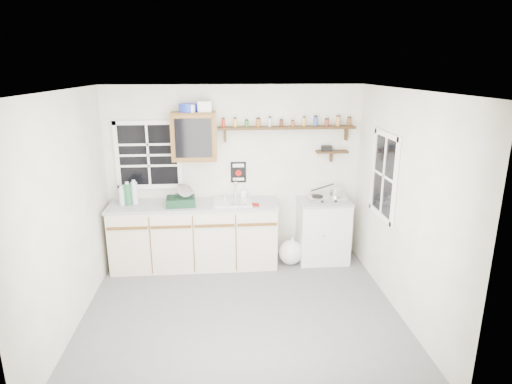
{
  "coord_description": "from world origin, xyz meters",
  "views": [
    {
      "loc": [
        -0.19,
        -4.35,
        2.71
      ],
      "look_at": [
        0.22,
        0.55,
        1.28
      ],
      "focal_mm": 30.0,
      "sensor_mm": 36.0,
      "label": 1
    }
  ],
  "objects_px": {
    "hotplate": "(327,198)",
    "dish_rack": "(182,199)",
    "right_cabinet": "(323,230)",
    "upper_cabinet": "(194,136)",
    "spice_shelf": "(288,127)",
    "main_cabinet": "(195,234)"
  },
  "relations": [
    {
      "from": "hotplate",
      "to": "dish_rack",
      "type": "bearing_deg",
      "value": -177.39
    },
    {
      "from": "right_cabinet",
      "to": "dish_rack",
      "type": "height_order",
      "value": "dish_rack"
    },
    {
      "from": "upper_cabinet",
      "to": "hotplate",
      "type": "distance_m",
      "value": 2.03
    },
    {
      "from": "dish_rack",
      "to": "hotplate",
      "type": "bearing_deg",
      "value": -1.68
    },
    {
      "from": "upper_cabinet",
      "to": "hotplate",
      "type": "bearing_deg",
      "value": -4.33
    },
    {
      "from": "hotplate",
      "to": "upper_cabinet",
      "type": "bearing_deg",
      "value": 176.09
    },
    {
      "from": "dish_rack",
      "to": "upper_cabinet",
      "type": "bearing_deg",
      "value": 45.66
    },
    {
      "from": "right_cabinet",
      "to": "hotplate",
      "type": "xyz_separation_m",
      "value": [
        0.03,
        -0.02,
        0.49
      ]
    },
    {
      "from": "upper_cabinet",
      "to": "spice_shelf",
      "type": "bearing_deg",
      "value": 3.05
    },
    {
      "from": "hotplate",
      "to": "right_cabinet",
      "type": "bearing_deg",
      "value": 146.18
    },
    {
      "from": "dish_rack",
      "to": "hotplate",
      "type": "xyz_separation_m",
      "value": [
        2.01,
        0.08,
        -0.07
      ]
    },
    {
      "from": "spice_shelf",
      "to": "main_cabinet",
      "type": "bearing_deg",
      "value": -170.91
    },
    {
      "from": "hotplate",
      "to": "spice_shelf",
      "type": "bearing_deg",
      "value": 159.14
    },
    {
      "from": "right_cabinet",
      "to": "spice_shelf",
      "type": "relative_size",
      "value": 0.48
    },
    {
      "from": "right_cabinet",
      "to": "upper_cabinet",
      "type": "distance_m",
      "value": 2.26
    },
    {
      "from": "main_cabinet",
      "to": "right_cabinet",
      "type": "height_order",
      "value": "main_cabinet"
    },
    {
      "from": "main_cabinet",
      "to": "upper_cabinet",
      "type": "height_order",
      "value": "upper_cabinet"
    },
    {
      "from": "upper_cabinet",
      "to": "spice_shelf",
      "type": "relative_size",
      "value": 0.34
    },
    {
      "from": "spice_shelf",
      "to": "dish_rack",
      "type": "distance_m",
      "value": 1.77
    },
    {
      "from": "right_cabinet",
      "to": "spice_shelf",
      "type": "height_order",
      "value": "spice_shelf"
    },
    {
      "from": "spice_shelf",
      "to": "hotplate",
      "type": "distance_m",
      "value": 1.14
    },
    {
      "from": "dish_rack",
      "to": "hotplate",
      "type": "height_order",
      "value": "dish_rack"
    }
  ]
}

